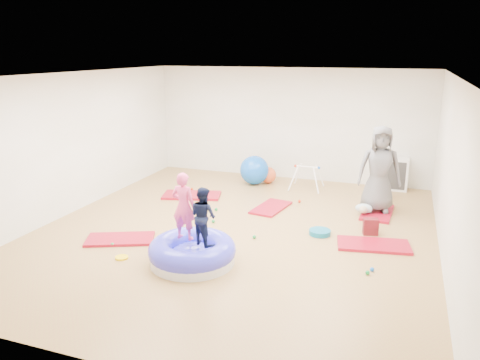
% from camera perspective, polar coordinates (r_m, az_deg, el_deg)
% --- Properties ---
extents(room, '(7.01, 8.01, 2.81)m').
position_cam_1_polar(room, '(8.21, -0.70, 2.83)').
color(room, '#9B6F41').
rests_on(room, ground).
extents(gym_mat_front_left, '(1.29, 0.99, 0.05)m').
position_cam_1_polar(gym_mat_front_left, '(8.48, -14.41, -7.00)').
color(gym_mat_front_left, '#9D0021').
rests_on(gym_mat_front_left, ground).
extents(gym_mat_mid_left, '(1.41, 0.96, 0.05)m').
position_cam_1_polar(gym_mat_mid_left, '(10.68, -5.90, -1.85)').
color(gym_mat_mid_left, '#9D0021').
rests_on(gym_mat_mid_left, ground).
extents(gym_mat_center_back, '(0.70, 1.13, 0.04)m').
position_cam_1_polar(gym_mat_center_back, '(9.84, 3.79, -3.37)').
color(gym_mat_center_back, '#9D0021').
rests_on(gym_mat_center_back, ground).
extents(gym_mat_right, '(1.28, 0.79, 0.05)m').
position_cam_1_polar(gym_mat_right, '(8.30, 15.97, -7.62)').
color(gym_mat_right, '#9D0021').
rests_on(gym_mat_right, ground).
extents(gym_mat_rear_right, '(0.63, 1.17, 0.05)m').
position_cam_1_polar(gym_mat_rear_right, '(9.93, 16.38, -3.81)').
color(gym_mat_rear_right, '#9D0021').
rests_on(gym_mat_rear_right, ground).
extents(inflatable_cushion, '(1.37, 1.37, 0.43)m').
position_cam_1_polar(inflatable_cushion, '(7.40, -5.83, -8.78)').
color(inflatable_cushion, silver).
rests_on(inflatable_cushion, ground).
extents(child_pink, '(0.41, 0.28, 1.08)m').
position_cam_1_polar(child_pink, '(7.26, -6.90, -2.81)').
color(child_pink, '#F74684').
rests_on(child_pink, inflatable_cushion).
extents(child_navy, '(0.54, 0.50, 0.90)m').
position_cam_1_polar(child_navy, '(7.06, -4.51, -4.02)').
color(child_navy, black).
rests_on(child_navy, inflatable_cushion).
extents(adult_caregiver, '(0.94, 0.70, 1.74)m').
position_cam_1_polar(adult_caregiver, '(9.74, 16.64, 1.30)').
color(adult_caregiver, '#57575B').
rests_on(adult_caregiver, gym_mat_rear_right).
extents(infant, '(0.34, 0.34, 0.20)m').
position_cam_1_polar(infant, '(9.68, 14.85, -3.40)').
color(infant, '#A9C1CA').
rests_on(infant, gym_mat_rear_right).
extents(ball_pit_balls, '(4.42, 3.50, 0.07)m').
position_cam_1_polar(ball_pit_balls, '(8.76, 1.95, -5.71)').
color(ball_pit_balls, red).
rests_on(ball_pit_balls, ground).
extents(exercise_ball_blue, '(0.71, 0.71, 0.71)m').
position_cam_1_polar(exercise_ball_blue, '(11.52, 1.76, 1.22)').
color(exercise_ball_blue, blue).
rests_on(exercise_ball_blue, ground).
extents(exercise_ball_orange, '(0.41, 0.41, 0.41)m').
position_cam_1_polar(exercise_ball_orange, '(11.66, 3.43, 0.61)').
color(exercise_ball_orange, '#D55126').
rests_on(exercise_ball_orange, ground).
extents(infant_play_gym, '(0.75, 0.71, 0.57)m').
position_cam_1_polar(infant_play_gym, '(11.16, 8.14, 0.74)').
color(infant_play_gym, white).
rests_on(infant_play_gym, ground).
extents(cube_shelf, '(0.76, 0.38, 0.76)m').
position_cam_1_polar(cube_shelf, '(11.65, 17.94, 0.75)').
color(cube_shelf, white).
rests_on(cube_shelf, ground).
extents(balance_disc, '(0.39, 0.39, 0.09)m').
position_cam_1_polar(balance_disc, '(8.59, 9.71, -6.29)').
color(balance_disc, '#0B6185').
rests_on(balance_disc, ground).
extents(backpack, '(0.29, 0.22, 0.30)m').
position_cam_1_polar(backpack, '(8.76, 15.64, -5.48)').
color(backpack, '#A51E28').
rests_on(backpack, ground).
extents(yellow_toy, '(0.21, 0.21, 0.03)m').
position_cam_1_polar(yellow_toy, '(7.79, -14.22, -9.15)').
color(yellow_toy, '#FAD101').
rests_on(yellow_toy, ground).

